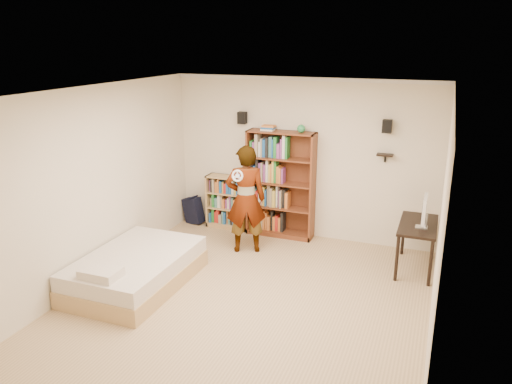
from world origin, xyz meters
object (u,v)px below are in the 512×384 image
daybed (136,266)px  person (246,199)px  tall_bookshelf (281,185)px  computer_desk (416,247)px  low_bookshelf (228,202)px

daybed → person: (0.98, 1.64, 0.58)m
tall_bookshelf → person: (-0.30, -0.83, -0.05)m
tall_bookshelf → computer_desk: size_ratio=1.74×
computer_desk → person: size_ratio=0.60×
low_bookshelf → computer_desk: 3.35m
tall_bookshelf → daybed: (-1.28, -2.47, -0.63)m
low_bookshelf → person: size_ratio=0.55×
computer_desk → daybed: (-3.57, -1.90, -0.07)m
tall_bookshelf → daybed: tall_bookshelf is taller
computer_desk → tall_bookshelf: bearing=166.1°
daybed → low_bookshelf: bearing=83.6°
tall_bookshelf → computer_desk: (2.29, -0.57, -0.55)m
tall_bookshelf → daybed: size_ratio=0.95×
tall_bookshelf → person: 0.89m
low_bookshelf → computer_desk: low_bookshelf is taller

